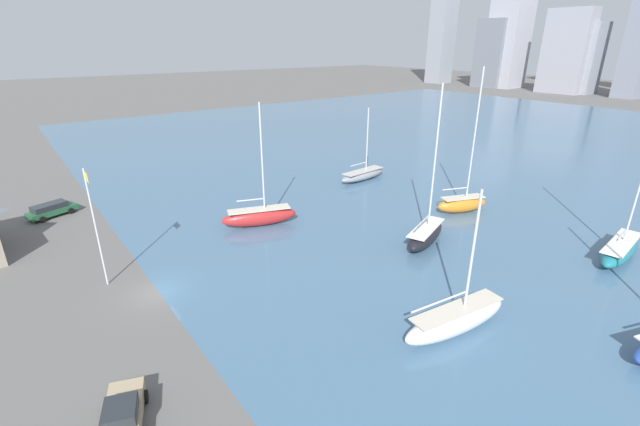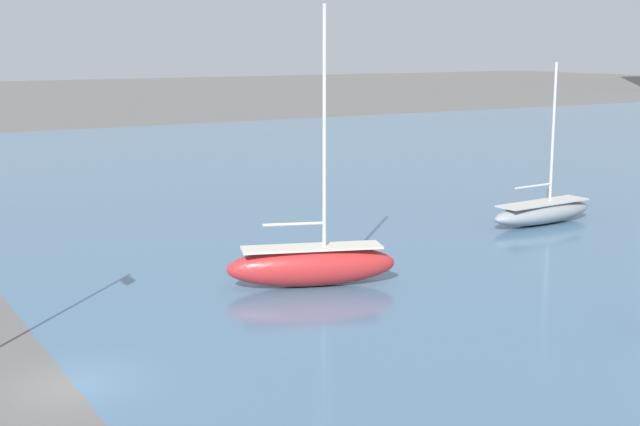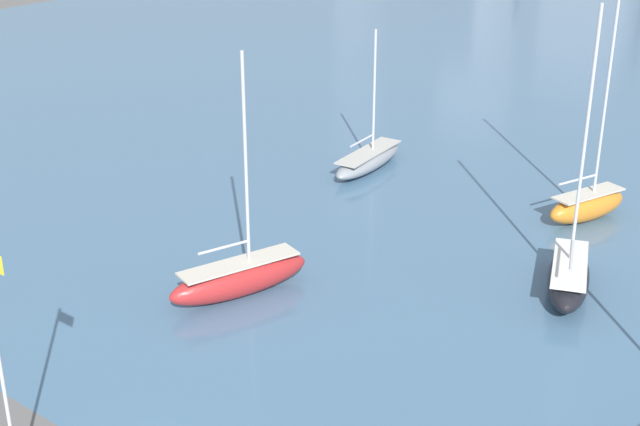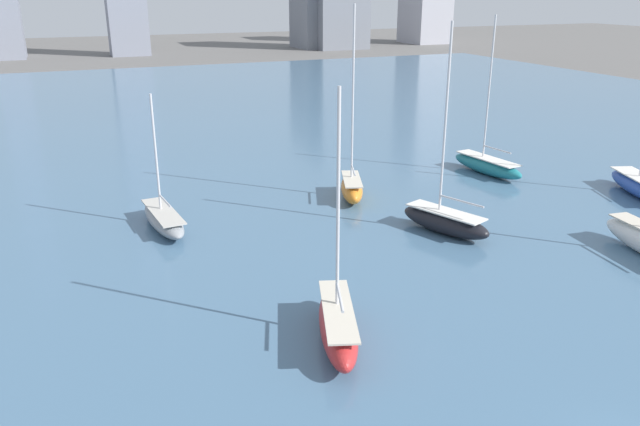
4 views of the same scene
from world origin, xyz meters
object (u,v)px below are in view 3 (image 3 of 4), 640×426
at_px(sailboat_orange, 587,203).
at_px(sailboat_red, 240,277).
at_px(sailboat_black, 569,275).
at_px(sailboat_gray, 368,159).
at_px(flag_pole, 0,357).

bearing_deg(sailboat_orange, sailboat_red, -96.39).
relative_size(sailboat_black, sailboat_orange, 0.94).
bearing_deg(sailboat_gray, flag_pole, -81.42).
relative_size(sailboat_gray, sailboat_black, 0.67).
bearing_deg(sailboat_red, sailboat_orange, 81.88).
distance_m(sailboat_black, sailboat_orange, 10.33).
distance_m(sailboat_black, sailboat_red, 17.50).
relative_size(sailboat_gray, sailboat_red, 0.78).
xyz_separation_m(sailboat_gray, sailboat_red, (5.51, -20.02, 0.28)).
bearing_deg(sailboat_black, sailboat_orange, 85.91).
relative_size(sailboat_black, sailboat_red, 1.17).
bearing_deg(sailboat_red, sailboat_gray, 124.57).
xyz_separation_m(flag_pole, sailboat_gray, (-8.70, 36.08, -4.62)).
distance_m(flag_pole, sailboat_orange, 37.85).
height_order(flag_pole, sailboat_orange, sailboat_orange).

